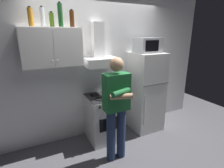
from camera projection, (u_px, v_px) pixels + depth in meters
The scene contains 14 objects.
ground_plane at pixel (112, 144), 3.19m from camera, with size 7.00×7.00×0.00m, color #4C4C51.
back_wall_tiled at pixel (98, 66), 3.33m from camera, with size 4.80×0.10×2.70m, color white.
upper_cabinet at pixel (52, 47), 2.66m from camera, with size 0.90×0.37×0.60m.
stove_oven at pixel (104, 117), 3.26m from camera, with size 0.60×0.62×0.87m.
range_hood at pixel (100, 55), 3.04m from camera, with size 0.60×0.44×0.75m.
refrigerator at pixel (146, 92), 3.56m from camera, with size 0.60×0.62×1.60m.
microwave at pixel (148, 45), 3.31m from camera, with size 0.48×0.37×0.28m.
person_standing at pixel (117, 107), 2.59m from camera, with size 0.38×0.33×1.64m.
cooking_pot at pixel (113, 94), 3.08m from camera, with size 0.28×0.18×0.10m.
bottle_liquor_amber at pixel (30, 17), 2.44m from camera, with size 0.07×0.07×0.27m.
bottle_vodka_clear at pixel (42, 17), 2.52m from camera, with size 0.06×0.06×0.29m.
bottle_olive_oil at pixel (52, 20), 2.59m from camera, with size 0.07×0.07×0.22m.
bottle_wine_green at pixel (60, 15), 2.59m from camera, with size 0.07×0.07×0.36m.
bottle_rum_dark at pixel (72, 19), 2.69m from camera, with size 0.07×0.07×0.27m.
Camera 1 is at (-1.22, -2.47, 1.95)m, focal length 27.69 mm.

